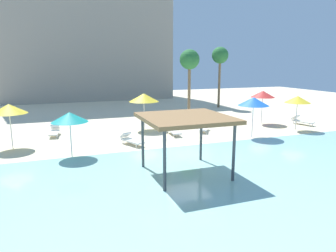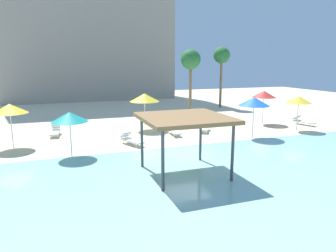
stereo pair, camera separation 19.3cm
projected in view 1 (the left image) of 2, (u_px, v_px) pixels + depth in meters
The scene contains 17 objects.
ground_plane at pixel (187, 154), 18.19m from camera, with size 80.00×80.00×0.00m, color beige.
lagoon_water at pixel (236, 186), 13.36m from camera, with size 44.00×13.50×0.04m, color #99D1C6.
shade_pavilion at pixel (186, 120), 14.35m from camera, with size 3.94×3.94×2.81m.
beach_umbrella_yellow_0 at pixel (144, 98), 24.36m from camera, with size 2.34×2.34×2.86m.
beach_umbrella_yellow_1 at pixel (9, 109), 18.92m from camera, with size 2.14×2.14×2.76m.
beach_umbrella_red_2 at pixel (263, 94), 26.78m from camera, with size 2.06×2.06×2.85m.
beach_umbrella_teal_3 at pixel (70, 117), 17.17m from camera, with size 2.02×2.02×2.55m.
beach_umbrella_yellow_4 at pixel (298, 99), 24.11m from camera, with size 1.96×1.96×2.69m.
beach_umbrella_blue_5 at pixel (254, 101), 21.72m from camera, with size 2.17×2.17×2.86m.
lounge_chair_0 at pixel (131, 140), 20.14m from camera, with size 1.29×1.98×0.74m.
lounge_chair_1 at pixel (301, 121), 26.70m from camera, with size 1.10×1.99×0.74m.
lounge_chair_2 at pixel (203, 127), 24.09m from camera, with size 1.44×1.95×0.74m.
lounge_chair_3 at pixel (173, 130), 22.95m from camera, with size 0.73×1.93×0.74m.
lounge_chair_4 at pixel (54, 131), 22.59m from camera, with size 0.81×1.95×0.74m.
palm_tree_0 at pixel (220, 57), 35.80m from camera, with size 1.90×1.90×7.01m.
palm_tree_1 at pixel (190, 61), 29.53m from camera, with size 1.90×1.90×6.47m.
hotel_block_0 at pixel (85, 22), 44.23m from camera, with size 23.49×9.17×21.89m, color #9E9384.
Camera 1 is at (-7.11, -16.02, 5.24)m, focal length 33.23 mm.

